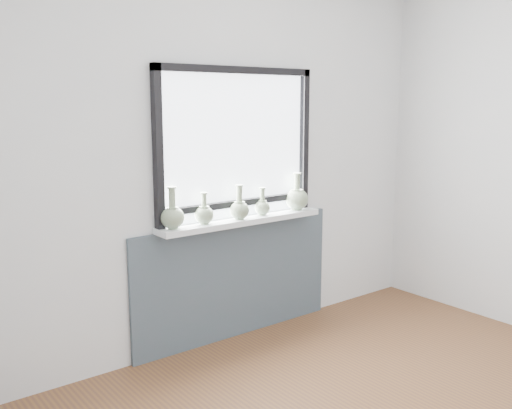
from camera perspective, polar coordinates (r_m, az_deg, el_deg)
back_wall at (r=4.06m, az=-2.25°, el=4.41°), size 3.60×0.02×2.60m
apron_panel at (r=4.21m, az=-1.93°, el=-7.48°), size 1.70×0.03×0.86m
windowsill at (r=4.04m, az=-1.39°, el=-1.63°), size 1.32×0.18×0.04m
window at (r=4.02m, az=-1.96°, el=6.37°), size 1.30×0.06×1.05m
vase_a at (r=3.72m, az=-8.35°, el=-1.11°), size 0.16×0.16×0.28m
vase_b at (r=3.85m, az=-5.20°, el=-0.93°), size 0.13×0.13×0.22m
vase_c at (r=3.98m, az=-1.66°, el=-0.41°), size 0.14×0.14×0.24m
vase_d at (r=4.14m, az=0.64°, el=-0.18°), size 0.11×0.11×0.20m
vase_e at (r=4.34m, az=4.10°, el=0.65°), size 0.18×0.18×0.28m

